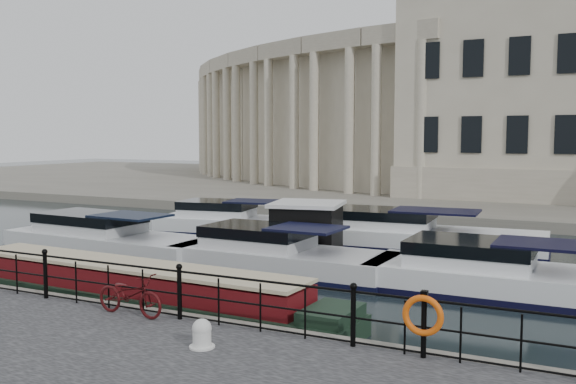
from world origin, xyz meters
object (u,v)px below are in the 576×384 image
(mooring_bollard, at_px, (202,334))
(narrowboat, at_px, (129,294))
(bicycle, at_px, (130,295))
(life_ring_post, at_px, (423,317))
(harbour_hut, at_px, (307,234))

(mooring_bollard, relative_size, narrowboat, 0.04)
(mooring_bollard, bearing_deg, bicycle, 157.72)
(life_ring_post, xyz_separation_m, narrowboat, (-8.32, 1.89, -0.95))
(life_ring_post, xyz_separation_m, harbour_hut, (-6.83, 9.83, -0.36))
(narrowboat, height_order, harbour_hut, harbour_hut)
(life_ring_post, distance_m, narrowboat, 8.58)
(mooring_bollard, bearing_deg, life_ring_post, 18.07)
(bicycle, distance_m, narrowboat, 2.84)
(bicycle, relative_size, narrowboat, 0.14)
(bicycle, relative_size, harbour_hut, 0.47)
(bicycle, xyz_separation_m, narrowboat, (-1.82, 2.07, -0.66))
(narrowboat, relative_size, harbour_hut, 3.37)
(mooring_bollard, relative_size, harbour_hut, 0.14)
(mooring_bollard, xyz_separation_m, narrowboat, (-4.45, 3.15, -0.44))
(harbour_hut, bearing_deg, mooring_bollard, -86.71)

